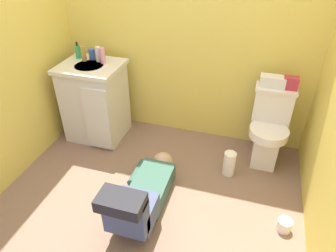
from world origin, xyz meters
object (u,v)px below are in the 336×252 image
tissue_box (273,81)px  bottle_amber (84,54)px  faucet (96,55)px  person_plumber (143,195)px  bottle_pink (102,56)px  soap_dispenser (78,52)px  bottle_white (98,54)px  toilet (269,128)px  paper_towel_roll (229,163)px  toiletry_bag (291,83)px  toilet_paper_roll (284,225)px  vanity_cabinet (95,101)px  bottle_blue (92,54)px

tissue_box → bottle_amber: 1.81m
faucet → bottle_amber: 0.12m
person_plumber → bottle_pink: bottle_pink is taller
tissue_box → soap_dispenser: size_ratio=1.33×
person_plumber → bottle_white: (-0.80, 0.98, 0.72)m
toilet → paper_towel_roll: toilet is taller
bottle_amber → bottle_white: same height
tissue_box → bottle_amber: bearing=-176.7°
faucet → tissue_box: faucet is taller
toiletry_bag → soap_dispenser: (-2.05, -0.05, 0.08)m
toilet_paper_roll → soap_dispenser: bearing=157.9°
vanity_cabinet → tissue_box: size_ratio=3.73×
toiletry_bag → bottle_pink: bearing=-176.6°
toilet → person_plumber: (-0.91, -0.96, -0.19)m
bottle_pink → toilet_paper_roll: bottle_pink is taller
tissue_box → bottle_pink: (-1.60, -0.10, 0.10)m
toilet → toilet_paper_roll: toilet is taller
toiletry_bag → bottle_amber: bearing=-177.0°
bottle_white → bottle_pink: (0.06, -0.03, 0.00)m
bottle_pink → soap_dispenser: bearing=170.7°
bottle_amber → toilet_paper_roll: 2.36m
person_plumber → bottle_white: 1.46m
vanity_cabinet → bottle_amber: bearing=142.4°
bottle_amber → bottle_pink: (0.20, 0.00, 0.00)m
person_plumber → vanity_cabinet: bearing=134.1°
bottle_amber → bottle_blue: size_ratio=1.35×
person_plumber → toiletry_bag: 1.59m
tissue_box → toiletry_bag: size_ratio=1.77×
toilet → tissue_box: size_ratio=3.41×
vanity_cabinet → bottle_white: (0.04, 0.11, 0.47)m
toilet → bottle_blue: bearing=178.5°
faucet → toilet_paper_roll: (1.95, -0.89, -0.82)m
toiletry_bag → paper_towel_roll: toiletry_bag is taller
tissue_box → bottle_pink: size_ratio=1.44×
person_plumber → bottle_amber: bearing=134.9°
toiletry_bag → bottle_blue: bearing=-178.7°
bottle_white → paper_towel_roll: bottle_white is taller
person_plumber → tissue_box: 1.50m
paper_towel_roll → person_plumber: bearing=-133.2°
toilet → bottle_pink: size_ratio=4.92×
bottle_white → toilet_paper_roll: bearing=-24.1°
paper_towel_roll → toilet: bearing=46.8°
toilet → soap_dispenser: (-1.95, 0.04, 0.52)m
bottle_blue → person_plumber: bearing=-48.6°
soap_dispenser → bottle_blue: 0.15m
toiletry_bag → bottle_white: bottle_white is taller
faucet → tissue_box: size_ratio=0.45×
faucet → toiletry_bag: size_ratio=0.81×
person_plumber → bottle_white: bearing=129.3°
bottle_blue → faucet: bearing=10.0°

